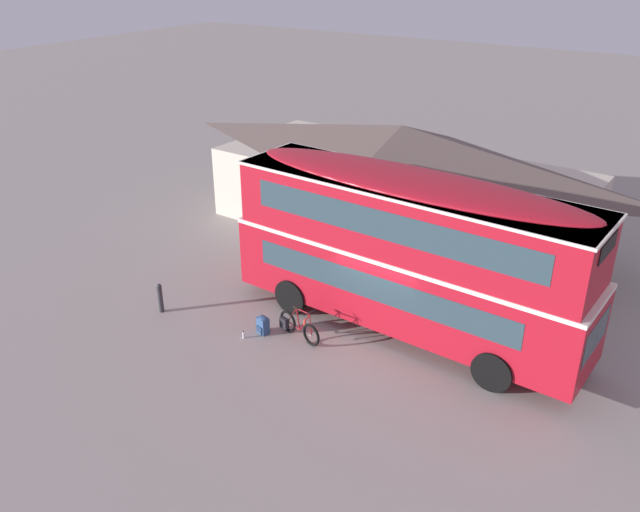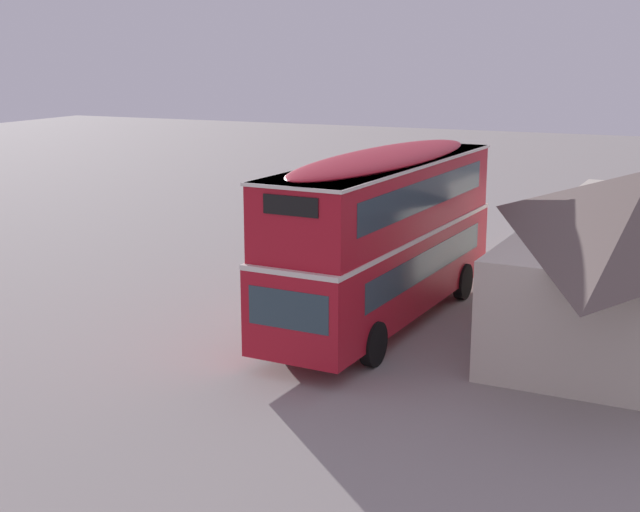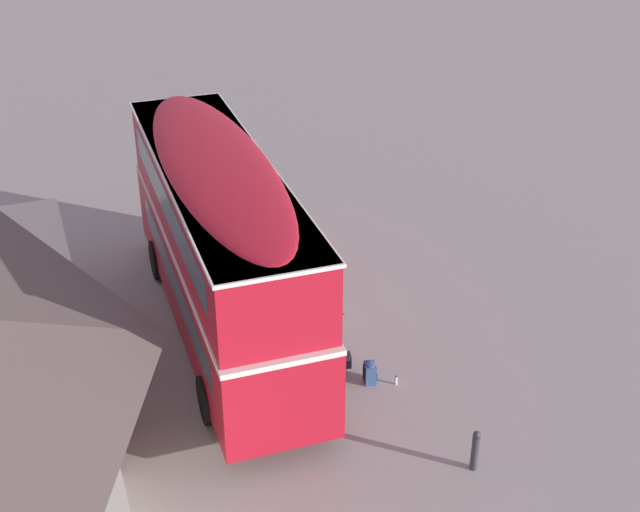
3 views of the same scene
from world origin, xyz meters
TOP-DOWN VIEW (x-y plane):
  - ground_plane at (0.00, 0.00)m, footprint 120.00×120.00m
  - double_decker_bus at (0.39, 0.52)m, footprint 10.77×3.18m
  - touring_bicycle at (-1.97, -1.59)m, footprint 1.67×0.59m
  - backpack_on_ground at (-2.96, -1.95)m, footprint 0.39×0.36m
  - water_bottle_clear_plastic at (-3.27, -2.47)m, footprint 0.07×0.07m
  - kerb_bollard at (-6.38, -2.67)m, footprint 0.16×0.16m

SIDE VIEW (x-z plane):
  - ground_plane at x=0.00m, z-range 0.00..0.00m
  - water_bottle_clear_plastic at x=-3.27m, z-range -0.01..0.23m
  - backpack_on_ground at x=-2.96m, z-range 0.01..0.57m
  - touring_bicycle at x=-1.97m, z-range -0.16..0.90m
  - kerb_bollard at x=-6.38m, z-range 0.01..0.98m
  - double_decker_bus at x=0.39m, z-range 0.25..5.04m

